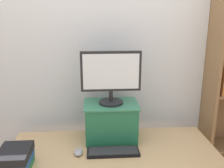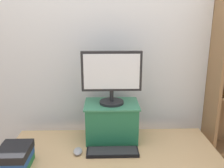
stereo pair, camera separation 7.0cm
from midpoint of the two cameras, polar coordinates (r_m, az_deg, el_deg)
back_wall at (r=2.24m, az=0.56°, el=5.17°), size 7.00×0.08×2.60m
desk at (r=1.98m, az=1.17°, el=-16.89°), size 1.59×0.75×0.71m
riser_box at (r=2.06m, az=0.88°, el=-8.31°), size 0.43×0.31×0.31m
computer_monitor at (r=1.93m, az=0.92°, el=2.03°), size 0.47×0.19×0.42m
keyboard at (r=1.92m, az=1.30°, el=-15.26°), size 0.39×0.13×0.02m
computer_mouse at (r=1.92m, az=-6.75°, el=-15.03°), size 0.06×0.10×0.04m
book_stack at (r=1.84m, az=-20.23°, el=-15.50°), size 0.20×0.25×0.15m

